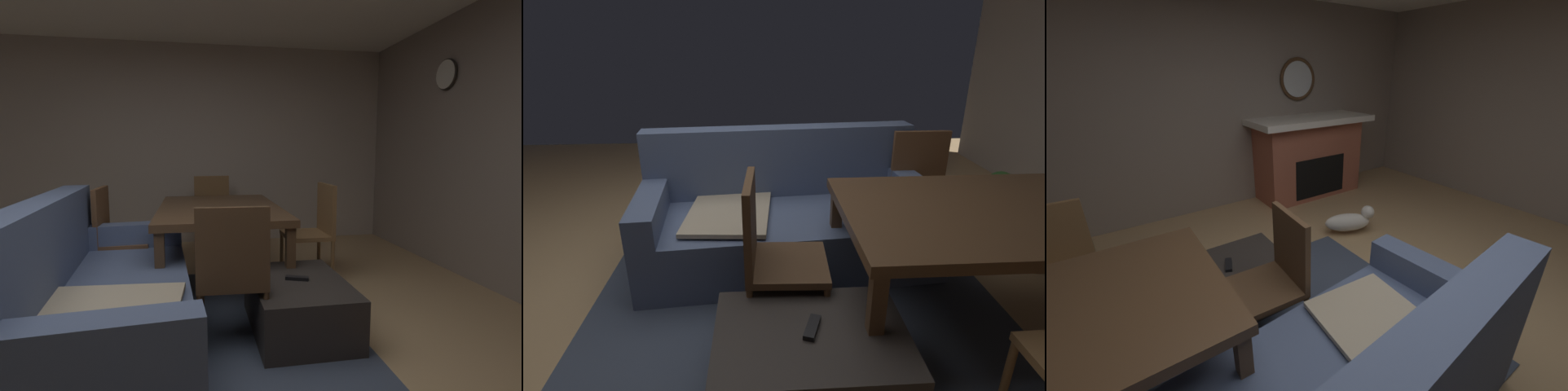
# 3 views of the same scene
# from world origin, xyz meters

# --- Properties ---
(wall_right_window_side) EXTENTS (0.12, 6.28, 2.64)m
(wall_right_window_side) POSITION_xyz_m (3.37, 0.00, 1.32)
(wall_right_window_side) COLOR #B2A59B
(wall_right_window_side) RESTS_ON ground
(area_rug) EXTENTS (2.60, 2.00, 0.01)m
(area_rug) POSITION_xyz_m (0.59, -0.34, 0.01)
(area_rug) COLOR #3D475B
(area_rug) RESTS_ON ground
(couch) EXTENTS (2.17, 1.13, 0.96)m
(couch) POSITION_xyz_m (0.56, 0.34, 0.33)
(couch) COLOR #4C5B7F
(couch) RESTS_ON ground
(ottoman_coffee_table) EXTENTS (0.88, 0.64, 0.37)m
(ottoman_coffee_table) POSITION_xyz_m (0.59, -0.95, 0.18)
(ottoman_coffee_table) COLOR #2D2826
(ottoman_coffee_table) RESTS_ON ground
(tv_remote) EXTENTS (0.10, 0.17, 0.02)m
(tv_remote) POSITION_xyz_m (0.59, -0.94, 0.38)
(tv_remote) COLOR black
(tv_remote) RESTS_ON ottoman_coffee_table
(dining_table) EXTENTS (1.64, 1.09, 0.74)m
(dining_table) POSITION_xyz_m (1.64, -0.48, 0.67)
(dining_table) COLOR #513823
(dining_table) RESTS_ON ground
(dining_chair_east) EXTENTS (0.47, 0.47, 0.93)m
(dining_chair_east) POSITION_xyz_m (2.85, -0.48, 0.52)
(dining_chair_east) COLOR brown
(dining_chair_east) RESTS_ON ground
(dining_chair_south) EXTENTS (0.44, 0.44, 0.93)m
(dining_chair_south) POSITION_xyz_m (1.64, -1.42, 0.52)
(dining_chair_south) COLOR brown
(dining_chair_south) RESTS_ON ground
(dining_chair_north) EXTENTS (0.44, 0.44, 0.93)m
(dining_chair_north) POSITION_xyz_m (1.64, 0.46, 0.52)
(dining_chair_north) COLOR brown
(dining_chair_north) RESTS_ON ground
(dining_chair_west) EXTENTS (0.46, 0.46, 0.93)m
(dining_chair_west) POSITION_xyz_m (0.42, -0.48, 0.52)
(dining_chair_west) COLOR #513823
(dining_chair_west) RESTS_ON ground
(potted_plant) EXTENTS (0.29, 0.29, 0.43)m
(potted_plant) POSITION_xyz_m (2.65, 1.01, 0.25)
(potted_plant) COLOR brown
(potted_plant) RESTS_ON ground
(wall_clock) EXTENTS (0.32, 0.03, 0.32)m
(wall_clock) POSITION_xyz_m (1.77, -2.85, 2.04)
(wall_clock) COLOR silver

